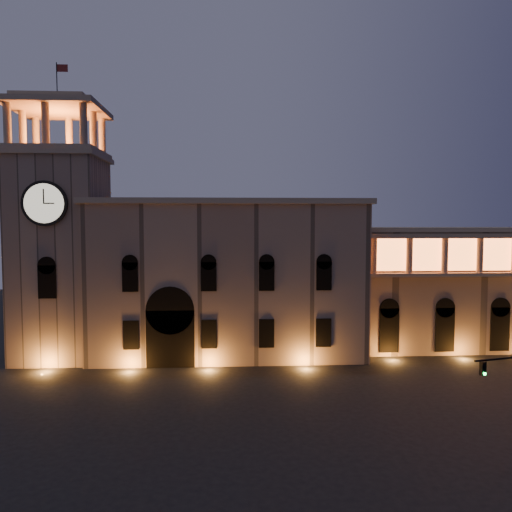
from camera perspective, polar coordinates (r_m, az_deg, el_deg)
name	(u,v)px	position (r m, az deg, el deg)	size (l,w,h in m)	color
ground	(256,429)	(38.44, -0.02, -19.20)	(160.00, 160.00, 0.00)	black
government_building	(227,277)	(57.61, -3.28, -2.44)	(30.80, 12.80, 17.60)	#91755F
clock_tower	(61,246)	(59.35, -21.39, 1.10)	(9.80, 9.80, 32.40)	#91755F
colonnade_wing	(504,285)	(68.72, 26.50, -3.03)	(40.60, 11.50, 14.50)	#8C7059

